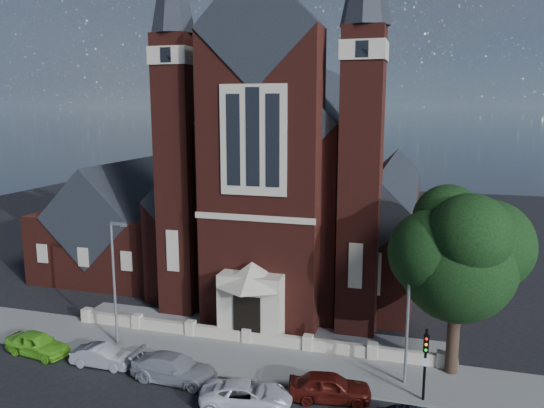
{
  "coord_description": "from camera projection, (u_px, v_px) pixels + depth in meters",
  "views": [
    {
      "loc": [
        10.51,
        -23.9,
        15.07
      ],
      "look_at": [
        0.06,
        12.0,
        8.22
      ],
      "focal_mm": 35.0,
      "sensor_mm": 36.0,
      "label": 1
    }
  ],
  "objects": [
    {
      "name": "ground",
      "position": [
        282.0,
        299.0,
        42.35
      ],
      "size": [
        120.0,
        120.0,
        0.0
      ],
      "primitive_type": "plane",
      "color": "black",
      "rests_on": "ground"
    },
    {
      "name": "pavement_strip",
      "position": [
        237.0,
        357.0,
        32.43
      ],
      "size": [
        60.0,
        5.0,
        0.12
      ],
      "primitive_type": "cube",
      "color": "gray",
      "rests_on": "ground"
    },
    {
      "name": "forecourt_paving",
      "position": [
        257.0,
        331.0,
        36.21
      ],
      "size": [
        26.0,
        3.0,
        0.14
      ],
      "primitive_type": "cube",
      "color": "gray",
      "rests_on": "ground"
    },
    {
      "name": "forecourt_wall",
      "position": [
        247.0,
        343.0,
        34.32
      ],
      "size": [
        24.0,
        0.4,
        0.9
      ],
      "primitive_type": "cube",
      "color": "beige",
      "rests_on": "ground"
    },
    {
      "name": "church",
      "position": [
        305.0,
        184.0,
        48.37
      ],
      "size": [
        20.01,
        34.9,
        29.2
      ],
      "color": "#4C1B14",
      "rests_on": "ground"
    },
    {
      "name": "parish_hall",
      "position": [
        123.0,
        229.0,
        48.86
      ],
      "size": [
        12.0,
        12.2,
        10.24
      ],
      "color": "#4C1B14",
      "rests_on": "ground"
    },
    {
      "name": "street_tree",
      "position": [
        460.0,
        258.0,
        28.85
      ],
      "size": [
        6.4,
        6.6,
        10.7
      ],
      "color": "black",
      "rests_on": "ground"
    },
    {
      "name": "street_lamp_left",
      "position": [
        115.0,
        276.0,
        33.3
      ],
      "size": [
        1.16,
        0.22,
        8.09
      ],
      "color": "gray",
      "rests_on": "ground"
    },
    {
      "name": "street_lamp_right",
      "position": [
        410.0,
        306.0,
        28.35
      ],
      "size": [
        1.16,
        0.22,
        8.09
      ],
      "color": "gray",
      "rests_on": "ground"
    },
    {
      "name": "traffic_signal",
      "position": [
        425.0,
        356.0,
        26.98
      ],
      "size": [
        0.28,
        0.42,
        4.0
      ],
      "color": "black",
      "rests_on": "ground"
    },
    {
      "name": "car_lime_van",
      "position": [
        37.0,
        344.0,
        32.62
      ],
      "size": [
        4.37,
        2.2,
        1.43
      ],
      "primitive_type": "imported",
      "rotation": [
        0.0,
        0.0,
        1.44
      ],
      "color": "#71D129",
      "rests_on": "ground"
    },
    {
      "name": "car_silver_a",
      "position": [
        103.0,
        356.0,
        31.21
      ],
      "size": [
        3.78,
        1.39,
        1.23
      ],
      "primitive_type": "imported",
      "rotation": [
        0.0,
        0.0,
        1.59
      ],
      "color": "#97989D",
      "rests_on": "ground"
    },
    {
      "name": "car_silver_b",
      "position": [
        174.0,
        368.0,
        29.54
      ],
      "size": [
        5.13,
        2.31,
        1.46
      ],
      "primitive_type": "imported",
      "rotation": [
        0.0,
        0.0,
        1.52
      ],
      "color": "#9B9EA2",
      "rests_on": "ground"
    },
    {
      "name": "car_white_suv",
      "position": [
        246.0,
        395.0,
        26.93
      ],
      "size": [
        5.04,
        3.07,
        1.31
      ],
      "primitive_type": "imported",
      "rotation": [
        0.0,
        0.0,
        1.77
      ],
      "color": "white",
      "rests_on": "ground"
    },
    {
      "name": "car_dark_red",
      "position": [
        330.0,
        387.0,
        27.57
      ],
      "size": [
        4.57,
        2.51,
        1.47
      ],
      "primitive_type": "imported",
      "rotation": [
        0.0,
        0.0,
        1.76
      ],
      "color": "#4C120D",
      "rests_on": "ground"
    }
  ]
}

